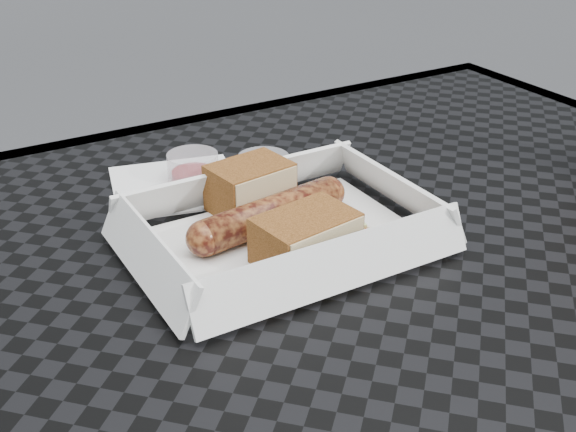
% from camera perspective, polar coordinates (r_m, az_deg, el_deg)
% --- Properties ---
extents(patio_table, '(0.80, 0.80, 0.74)m').
position_cam_1_polar(patio_table, '(0.66, 11.54, -8.17)').
color(patio_table, black).
rests_on(patio_table, ground).
extents(food_tray, '(0.22, 0.15, 0.00)m').
position_cam_1_polar(food_tray, '(0.61, -0.48, -1.95)').
color(food_tray, white).
rests_on(food_tray, patio_table).
extents(bratwurst, '(0.16, 0.05, 0.03)m').
position_cam_1_polar(bratwurst, '(0.61, -1.45, 0.14)').
color(bratwurst, brown).
rests_on(bratwurst, food_tray).
extents(bread_near, '(0.08, 0.06, 0.04)m').
position_cam_1_polar(bread_near, '(0.65, -3.02, 2.32)').
color(bread_near, brown).
rests_on(bread_near, food_tray).
extents(bread_far, '(0.08, 0.06, 0.04)m').
position_cam_1_polar(bread_far, '(0.57, 1.41, -1.76)').
color(bread_far, brown).
rests_on(bread_far, food_tray).
extents(veg_garnish, '(0.03, 0.03, 0.00)m').
position_cam_1_polar(veg_garnish, '(0.61, 5.43, -1.80)').
color(veg_garnish, '#FF570B').
rests_on(veg_garnish, food_tray).
extents(napkin, '(0.14, 0.14, 0.00)m').
position_cam_1_polar(napkin, '(0.71, -8.85, 2.41)').
color(napkin, white).
rests_on(napkin, patio_table).
extents(condiment_cup_sauce, '(0.05, 0.05, 0.03)m').
position_cam_1_polar(condiment_cup_sauce, '(0.71, -7.51, 3.77)').
color(condiment_cup_sauce, maroon).
rests_on(condiment_cup_sauce, patio_table).
extents(condiment_cup_empty, '(0.05, 0.05, 0.03)m').
position_cam_1_polar(condiment_cup_empty, '(0.70, -1.94, 3.64)').
color(condiment_cup_empty, silver).
rests_on(condiment_cup_empty, patio_table).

